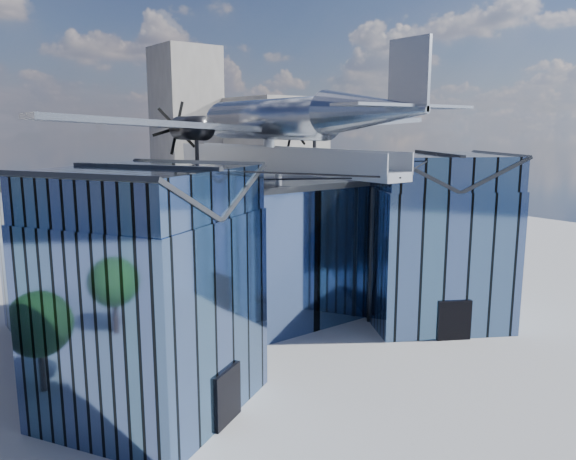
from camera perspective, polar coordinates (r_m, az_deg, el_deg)
ground_plane at (r=35.47m, az=2.00°, el=-11.99°), size 120.00×120.00×0.00m
museum at (r=38.31m, az=-3.46°, el=-1.62°), size 32.88×24.50×17.60m
bg_towers at (r=79.11m, az=-21.07°, el=7.20°), size 77.00×24.50×26.00m
tree_plaza_e at (r=51.69m, az=19.94°, el=-1.55°), size 3.92×3.92×4.95m
tree_side_e at (r=63.65m, az=16.16°, el=1.50°), size 3.86×3.86×6.04m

